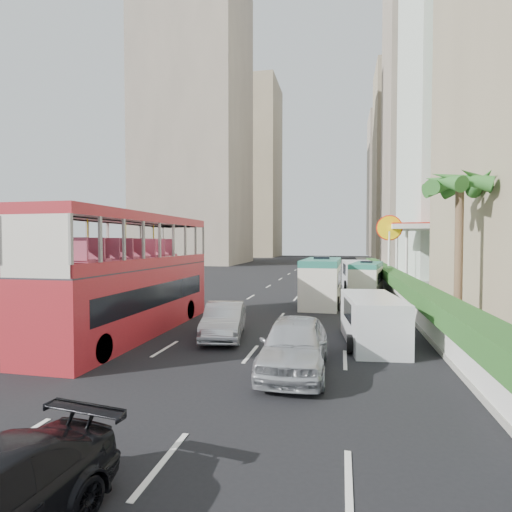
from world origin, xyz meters
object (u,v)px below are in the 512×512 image
(shell_station, at_px, (425,255))
(panel_van_far, at_px, (358,275))
(panel_van_near, at_px, (372,320))
(minibus_far, at_px, (367,280))
(double_decker_bus, at_px, (132,274))
(van_asset, at_px, (323,292))
(car_silver_lane_b, at_px, (294,371))
(car_silver_lane_a, at_px, (224,337))
(minibus_near, at_px, (322,282))
(palm_tree, at_px, (459,254))

(shell_station, bearing_deg, panel_van_far, -146.69)
(panel_van_near, distance_m, panel_van_far, 18.79)
(minibus_far, relative_size, panel_van_far, 0.95)
(panel_van_far, xyz_separation_m, shell_station, (5.95, 3.91, 1.60))
(minibus_far, bearing_deg, panel_van_near, -82.69)
(double_decker_bus, height_order, van_asset, double_decker_bus)
(car_silver_lane_b, height_order, minibus_far, minibus_far)
(panel_van_near, xyz_separation_m, shell_station, (6.19, 22.70, 1.83))
(van_asset, bearing_deg, car_silver_lane_a, -104.94)
(minibus_near, bearing_deg, car_silver_lane_a, -108.09)
(panel_van_far, distance_m, palm_tree, 15.71)
(car_silver_lane_b, bearing_deg, minibus_far, 79.02)
(minibus_far, bearing_deg, panel_van_far, 104.26)
(van_asset, distance_m, minibus_far, 3.81)
(shell_station, bearing_deg, van_asset, -140.68)
(double_decker_bus, height_order, shell_station, shell_station)
(shell_station, bearing_deg, car_silver_lane_a, -117.75)
(minibus_near, height_order, panel_van_far, minibus_near)
(car_silver_lane_a, xyz_separation_m, palm_tree, (9.81, 3.83, 3.38))
(car_silver_lane_a, bearing_deg, shell_station, 52.32)
(panel_van_far, bearing_deg, van_asset, -134.71)
(panel_van_near, height_order, palm_tree, palm_tree)
(car_silver_lane_b, height_order, panel_van_far, panel_van_far)
(car_silver_lane_b, distance_m, van_asset, 19.36)
(van_asset, relative_size, shell_station, 0.67)
(minibus_far, bearing_deg, car_silver_lane_b, -90.26)
(double_decker_bus, bearing_deg, shell_station, 55.18)
(car_silver_lane_b, distance_m, palm_tree, 10.48)
(car_silver_lane_b, distance_m, shell_station, 28.01)
(double_decker_bus, xyz_separation_m, panel_van_near, (9.81, 0.30, -1.61))
(palm_tree, xyz_separation_m, shell_station, (2.20, 19.00, -0.63))
(minibus_near, bearing_deg, minibus_far, 57.37)
(car_silver_lane_a, xyz_separation_m, van_asset, (3.31, 15.71, 0.00))
(car_silver_lane_b, relative_size, van_asset, 0.90)
(car_silver_lane_a, relative_size, panel_van_far, 0.74)
(car_silver_lane_a, height_order, panel_van_far, panel_van_far)
(double_decker_bus, bearing_deg, van_asset, 65.30)
(shell_station, bearing_deg, minibus_far, -121.96)
(palm_tree, height_order, shell_station, palm_tree)
(panel_van_far, bearing_deg, double_decker_bus, -121.95)
(double_decker_bus, height_order, car_silver_lane_a, double_decker_bus)
(panel_van_far, xyz_separation_m, palm_tree, (3.75, -15.09, 2.23))
(van_asset, distance_m, minibus_near, 6.29)
(double_decker_bus, distance_m, shell_station, 28.02)
(car_silver_lane_a, distance_m, minibus_near, 10.29)
(car_silver_lane_a, height_order, minibus_near, minibus_near)
(car_silver_lane_a, bearing_deg, minibus_far, 55.21)
(double_decker_bus, xyz_separation_m, van_asset, (7.30, 15.88, -2.53))
(car_silver_lane_b, distance_m, panel_van_far, 22.77)
(minibus_far, distance_m, palm_tree, 10.84)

